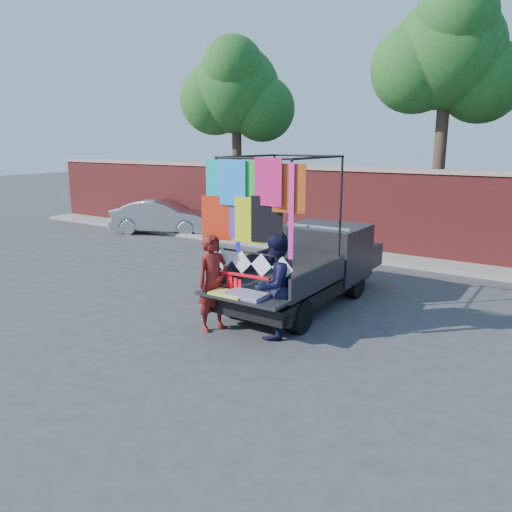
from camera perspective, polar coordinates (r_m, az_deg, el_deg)
The scene contains 10 objects.
ground at distance 9.58m, azimuth 0.69°, elevation -7.65°, with size 90.00×90.00×0.00m, color #38383A.
brick_wall at distance 15.46m, azimuth 15.08°, elevation 4.90°, with size 30.00×0.45×2.61m.
curb at distance 15.03m, azimuth 13.93°, elevation -0.17°, with size 30.00×1.20×0.12m, color gray.
tree_left at distance 19.41m, azimuth -2.35°, elevation 18.09°, with size 4.20×3.30×7.05m.
tree_mid at distance 16.28m, azimuth 21.03°, elevation 20.36°, with size 4.20×3.30×7.73m.
pickup_truck at distance 10.89m, azimuth 6.74°, elevation -0.86°, with size 1.97×4.95×3.12m.
sedan at distance 19.07m, azimuth -10.59°, elevation 4.44°, with size 1.32×3.78×1.25m, color #B2B4BA.
woman at distance 9.03m, azimuth -4.92°, elevation -3.06°, with size 0.65×0.42×1.77m, color maroon.
man at distance 8.63m, azimuth 2.16°, elevation -3.47°, with size 0.90×0.70×1.86m, color black.
streamer_bundle at distance 8.88m, azimuth -2.11°, elevation -3.42°, with size 1.04×0.14×0.71m.
Camera 1 is at (4.89, -7.52, 3.37)m, focal length 35.00 mm.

